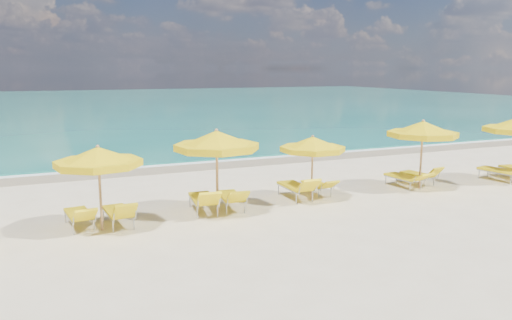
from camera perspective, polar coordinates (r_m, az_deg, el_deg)
name	(u,v)px	position (r m, az deg, el deg)	size (l,w,h in m)	color
ground_plane	(275,206)	(15.47, 2.17, -5.30)	(120.00, 120.00, 0.00)	beige
ocean	(103,105)	(61.95, -17.10, 6.08)	(120.00, 80.00, 0.30)	#136E5F
wet_sand_band	(204,164)	(22.22, -5.94, -0.51)	(120.00, 2.60, 0.01)	tan
foam_line	(199,161)	(22.97, -6.52, -0.16)	(120.00, 1.20, 0.03)	white
whitecap_near	(54,143)	(30.77, -22.08, 1.82)	(14.00, 0.36, 0.05)	white
whitecap_far	(239,121)	(40.35, -1.99, 4.44)	(18.00, 0.30, 0.05)	white
umbrella_2	(98,158)	(13.40, -17.59, 0.26)	(2.65, 2.65, 2.27)	tan
umbrella_3	(217,141)	(14.35, -4.52, 2.14)	(2.94, 2.94, 2.50)	tan
umbrella_4	(313,145)	(15.96, 6.48, 1.75)	(2.74, 2.74, 2.12)	tan
umbrella_5	(423,130)	(18.30, 18.52, 3.30)	(2.83, 2.83, 2.45)	tan
lounger_2_left	(80,220)	(14.19, -19.51, -6.46)	(0.79, 1.80, 0.78)	#A5A8AD
lounger_2_right	(119,217)	(14.07, -15.43, -6.34)	(0.75, 1.80, 0.86)	#A5A8AD
lounger_3_left	(203,204)	(14.84, -6.03, -5.08)	(0.84, 1.97, 0.90)	#A5A8AD
lounger_3_right	(231,202)	(15.13, -2.88, -4.78)	(0.80, 1.90, 0.82)	#A5A8AD
lounger_4_left	(296,191)	(16.34, 4.57, -3.61)	(0.67, 1.92, 0.90)	#A5A8AD
lounger_4_right	(317,188)	(17.02, 6.99, -3.23)	(0.59, 1.66, 0.67)	#A5A8AD
lounger_5_left	(404,181)	(18.61, 16.56, -2.35)	(0.79, 1.90, 0.72)	#A5A8AD
lounger_5_right	(418,178)	(19.36, 18.06, -1.98)	(0.76, 1.67, 0.78)	#A5A8AD
lounger_6_left	(500,175)	(20.97, 26.13, -1.53)	(0.97, 1.97, 0.89)	#A5A8AD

